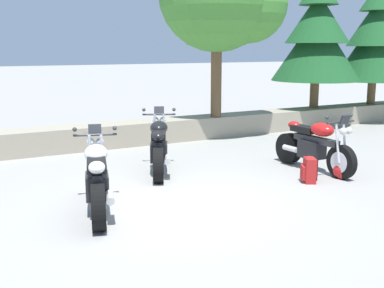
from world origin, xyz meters
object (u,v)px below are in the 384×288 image
pine_tree_mid_left (317,36)px  motorcycle_black_centre (159,147)px  pine_tree_mid_right (375,40)px  motorcycle_red_far_right (315,146)px  rider_backpack (309,169)px  motorcycle_white_near_left (97,179)px  rider_helmet (341,171)px

pine_tree_mid_left → motorcycle_black_centre: bearing=-155.9°
pine_tree_mid_left → pine_tree_mid_right: (2.28, -0.17, -0.09)m
motorcycle_red_far_right → rider_backpack: motorcycle_red_far_right is taller
motorcycle_black_centre → rider_backpack: motorcycle_black_centre is taller
motorcycle_white_near_left → pine_tree_mid_left: pine_tree_mid_left is taller
motorcycle_white_near_left → pine_tree_mid_right: 11.68m
pine_tree_mid_left → pine_tree_mid_right: bearing=-4.1°
motorcycle_white_near_left → pine_tree_mid_right: size_ratio=0.53×
motorcycle_red_far_right → pine_tree_mid_left: pine_tree_mid_left is taller
rider_backpack → pine_tree_mid_left: 7.10m
motorcycle_black_centre → rider_helmet: (2.71, -2.02, -0.35)m
rider_backpack → rider_helmet: size_ratio=1.68×
pine_tree_mid_right → pine_tree_mid_left: bearing=175.9°
motorcycle_black_centre → motorcycle_red_far_right: 2.99m
motorcycle_red_far_right → motorcycle_white_near_left: bearing=-175.6°
motorcycle_white_near_left → pine_tree_mid_right: pine_tree_mid_right is taller
rider_backpack → pine_tree_mid_right: pine_tree_mid_right is taller
motorcycle_white_near_left → motorcycle_red_far_right: (4.44, 0.34, 0.00)m
motorcycle_black_centre → motorcycle_red_far_right: size_ratio=0.93×
pine_tree_mid_left → motorcycle_white_near_left: bearing=-151.0°
motorcycle_white_near_left → motorcycle_black_centre: same height
motorcycle_white_near_left → motorcycle_black_centre: bearing=43.7°
motorcycle_white_near_left → rider_helmet: motorcycle_white_near_left is taller
pine_tree_mid_left → rider_backpack: bearing=-133.0°
motorcycle_red_far_right → pine_tree_mid_right: bearing=33.7°
rider_helmet → motorcycle_white_near_left: bearing=175.7°
motorcycle_red_far_right → rider_backpack: size_ratio=4.39×
motorcycle_white_near_left → rider_helmet: bearing=-4.3°
rider_backpack → pine_tree_mid_right: size_ratio=0.12×
pine_tree_mid_left → pine_tree_mid_right: 2.29m
motorcycle_black_centre → rider_backpack: bearing=-44.2°
pine_tree_mid_right → motorcycle_red_far_right: bearing=-146.3°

